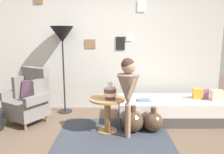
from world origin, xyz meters
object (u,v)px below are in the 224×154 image
Objects in this scene: armchair at (29,98)px; demijohn_near at (133,121)px; demijohn_far at (153,122)px; vase_striped at (110,92)px; book_on_daybed at (144,100)px; floor_lamp at (62,37)px; daybed at (171,109)px; side_table at (107,108)px; person_child at (128,87)px.

demijohn_near is (1.80, -0.42, -0.26)m from armchair.
armchair reaches higher than demijohn_far.
armchair is 3.55× the size of vase_striped.
vase_striped is 1.24× the size of book_on_daybed.
book_on_daybed is at bearing -20.31° from floor_lamp.
daybed is at bearing 13.76° from book_on_daybed.
floor_lamp reaches higher than side_table.
daybed is 0.91m from demijohn_near.
side_table is at bearing 178.87° from demijohn_near.
floor_lamp is (-0.89, 0.94, 1.10)m from side_table.
daybed is at bearing 39.48° from person_child.
book_on_daybed is (0.58, 0.42, -0.26)m from vase_striped.
book_on_daybed is at bearing 106.56° from demijohn_far.
demijohn_far is at bearing 0.52° from side_table.
daybed is 1.32m from vase_striped.
demijohn_far is at bearing -10.70° from armchair.
person_child is (0.31, -0.18, 0.38)m from side_table.
person_child is 0.74m from book_on_daybed.
demijohn_near is 1.08× the size of demijohn_far.
book_on_daybed is 0.54× the size of demijohn_far.
demijohn_near reaches higher than book_on_daybed.
vase_striped is at bearing -175.63° from demijohn_far.
person_child reaches higher than demijohn_far.
demijohn_near is at bearing -13.06° from armchair.
side_table is 0.46m from demijohn_near.
vase_striped reaches higher than daybed.
daybed is 4.69× the size of demijohn_far.
demijohn_near reaches higher than daybed.
person_child reaches higher than armchair.
daybed is 8.67× the size of book_on_daybed.
side_table is at bearing -46.50° from floor_lamp.
daybed is 0.65m from demijohn_far.
person_child reaches higher than daybed.
armchair reaches higher than vase_striped.
side_table is 2.08× the size of vase_striped.
vase_striped is at bearing -143.83° from book_on_daybed.
armchair is at bearing 162.46° from vase_striped.
vase_striped is at bearing -46.46° from floor_lamp.
vase_striped is at bearing 153.23° from person_child.
armchair is at bearing 169.30° from demijohn_far.
armchair reaches higher than side_table.
person_child is at bearing -119.17° from book_on_daybed.
floor_lamp is at bearing 137.06° from person_child.
demijohn_near is at bearing -119.81° from book_on_daybed.
demijohn_far is (1.63, -0.93, -1.34)m from floor_lamp.
vase_striped is 0.16× the size of floor_lamp.
demijohn_near is at bearing -145.33° from daybed.
demijohn_far is (0.33, 0.01, -0.02)m from demijohn_near.
book_on_daybed is at bearing 60.19° from demijohn_near.
person_child is (-0.84, -0.69, 0.58)m from daybed.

